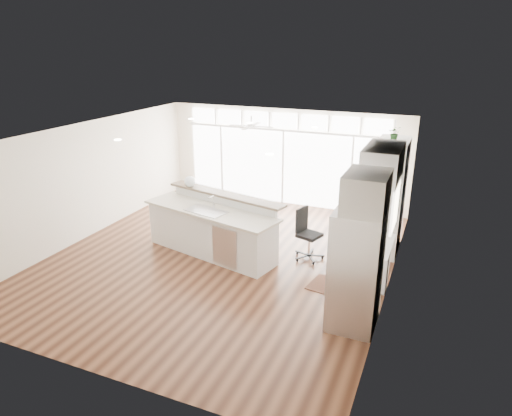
% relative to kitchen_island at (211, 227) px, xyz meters
% --- Properties ---
extents(floor, '(7.00, 8.00, 0.02)m').
position_rel_kitchen_island_xyz_m(floor, '(0.31, -0.12, -0.64)').
color(floor, '#412114').
rests_on(floor, ground).
extents(ceiling, '(7.00, 8.00, 0.02)m').
position_rel_kitchen_island_xyz_m(ceiling, '(0.31, -0.12, 2.07)').
color(ceiling, silver).
rests_on(ceiling, wall_back).
extents(wall_back, '(7.00, 0.04, 2.70)m').
position_rel_kitchen_island_xyz_m(wall_back, '(0.31, 3.88, 0.72)').
color(wall_back, white).
rests_on(wall_back, floor).
extents(wall_front, '(7.00, 0.04, 2.70)m').
position_rel_kitchen_island_xyz_m(wall_front, '(0.31, -4.12, 0.72)').
color(wall_front, white).
rests_on(wall_front, floor).
extents(wall_left, '(0.04, 8.00, 2.70)m').
position_rel_kitchen_island_xyz_m(wall_left, '(-3.19, -0.12, 0.72)').
color(wall_left, white).
rests_on(wall_left, floor).
extents(wall_right, '(0.04, 8.00, 2.70)m').
position_rel_kitchen_island_xyz_m(wall_right, '(3.81, -0.12, 0.72)').
color(wall_right, white).
rests_on(wall_right, floor).
extents(glass_wall, '(5.80, 0.06, 2.08)m').
position_rel_kitchen_island_xyz_m(glass_wall, '(0.31, 3.82, 0.42)').
color(glass_wall, white).
rests_on(glass_wall, wall_back).
extents(transom_row, '(5.90, 0.06, 0.40)m').
position_rel_kitchen_island_xyz_m(transom_row, '(0.31, 3.82, 1.75)').
color(transom_row, white).
rests_on(transom_row, wall_back).
extents(desk_window, '(0.04, 0.85, 0.85)m').
position_rel_kitchen_island_xyz_m(desk_window, '(3.77, 0.18, 0.92)').
color(desk_window, silver).
rests_on(desk_window, wall_right).
extents(ceiling_fan, '(1.16, 1.16, 0.32)m').
position_rel_kitchen_island_xyz_m(ceiling_fan, '(-0.19, 2.68, 1.85)').
color(ceiling_fan, silver).
rests_on(ceiling_fan, ceiling).
extents(recessed_lights, '(3.40, 3.00, 0.02)m').
position_rel_kitchen_island_xyz_m(recessed_lights, '(0.31, 0.08, 2.05)').
color(recessed_lights, white).
rests_on(recessed_lights, ceiling).
extents(oven_cabinet, '(0.64, 1.20, 2.50)m').
position_rel_kitchen_island_xyz_m(oven_cabinet, '(3.48, 1.68, 0.62)').
color(oven_cabinet, white).
rests_on(oven_cabinet, floor).
extents(desk_nook, '(0.72, 1.30, 0.76)m').
position_rel_kitchen_island_xyz_m(desk_nook, '(3.44, 0.18, -0.25)').
color(desk_nook, white).
rests_on(desk_nook, floor).
extents(upper_cabinets, '(0.64, 1.30, 0.64)m').
position_rel_kitchen_island_xyz_m(upper_cabinets, '(3.48, 0.18, 1.72)').
color(upper_cabinets, white).
rests_on(upper_cabinets, wall_right).
extents(refrigerator, '(0.76, 0.90, 2.00)m').
position_rel_kitchen_island_xyz_m(refrigerator, '(3.42, -1.47, 0.37)').
color(refrigerator, silver).
rests_on(refrigerator, floor).
extents(fridge_cabinet, '(0.64, 0.90, 0.60)m').
position_rel_kitchen_island_xyz_m(fridge_cabinet, '(3.48, -1.47, 1.67)').
color(fridge_cabinet, white).
rests_on(fridge_cabinet, wall_right).
extents(framed_photos, '(0.06, 0.22, 0.80)m').
position_rel_kitchen_island_xyz_m(framed_photos, '(3.77, 0.80, 0.77)').
color(framed_photos, black).
rests_on(framed_photos, wall_right).
extents(kitchen_island, '(3.37, 1.89, 1.26)m').
position_rel_kitchen_island_xyz_m(kitchen_island, '(0.00, 0.00, 0.00)').
color(kitchen_island, white).
rests_on(kitchen_island, floor).
extents(rug, '(1.05, 0.83, 0.01)m').
position_rel_kitchen_island_xyz_m(rug, '(2.89, -0.44, -0.62)').
color(rug, black).
rests_on(rug, floor).
extents(office_chair, '(0.71, 0.68, 1.11)m').
position_rel_kitchen_island_xyz_m(office_chair, '(2.06, 0.57, -0.07)').
color(office_chair, black).
rests_on(office_chair, floor).
extents(fishbowl, '(0.32, 0.32, 0.26)m').
position_rel_kitchen_island_xyz_m(fishbowl, '(-0.83, 0.61, 0.76)').
color(fishbowl, white).
rests_on(fishbowl, kitchen_island).
extents(monitor, '(0.14, 0.46, 0.38)m').
position_rel_kitchen_island_xyz_m(monitor, '(3.36, 0.18, 0.32)').
color(monitor, black).
rests_on(monitor, desk_nook).
extents(keyboard, '(0.14, 0.31, 0.01)m').
position_rel_kitchen_island_xyz_m(keyboard, '(3.19, 0.18, 0.14)').
color(keyboard, silver).
rests_on(keyboard, desk_nook).
extents(potted_plant, '(0.30, 0.32, 0.22)m').
position_rel_kitchen_island_xyz_m(potted_plant, '(3.48, 1.68, 1.98)').
color(potted_plant, '#2D5F28').
rests_on(potted_plant, oven_cabinet).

